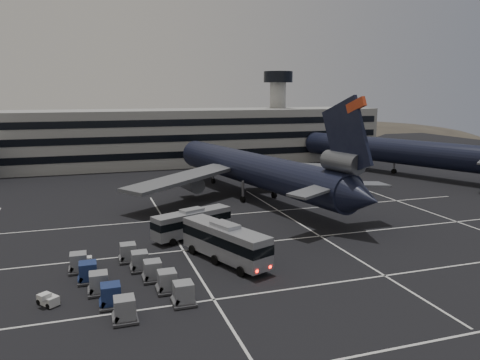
# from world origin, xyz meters

# --- Properties ---
(ground) EXTENTS (260.00, 260.00, 0.00)m
(ground) POSITION_xyz_m (0.00, 0.00, 0.00)
(ground) COLOR black
(ground) RESTS_ON ground
(lane_markings) EXTENTS (90.00, 55.62, 0.01)m
(lane_markings) POSITION_xyz_m (0.95, 0.72, 0.01)
(lane_markings) COLOR silver
(lane_markings) RESTS_ON ground
(terminal) EXTENTS (125.00, 26.00, 24.00)m
(terminal) POSITION_xyz_m (-2.95, 71.14, 6.93)
(terminal) COLOR gray
(terminal) RESTS_ON ground
(hills) EXTENTS (352.00, 180.00, 44.00)m
(hills) POSITION_xyz_m (17.99, 170.00, -12.07)
(hills) COLOR #38332B
(hills) RESTS_ON ground
(trijet_main) EXTENTS (46.39, 57.28, 18.08)m
(trijet_main) POSITION_xyz_m (11.25, 27.20, 5.25)
(trijet_main) COLOR black
(trijet_main) RESTS_ON ground
(trijet_far) EXTENTS (30.46, 54.84, 18.08)m
(trijet_far) POSITION_xyz_m (50.77, 40.42, 5.43)
(trijet_far) COLOR black
(trijet_far) RESTS_ON ground
(bus_near) EXTENTS (7.31, 12.62, 4.40)m
(bus_near) POSITION_xyz_m (-2.31, -1.09, 2.40)
(bus_near) COLOR #92949A
(bus_near) RESTS_ON ground
(bus_far) EXTENTS (10.92, 6.41, 3.81)m
(bus_far) POSITION_xyz_m (-3.89, 8.63, 2.08)
(bus_far) COLOR #92949A
(bus_far) RESTS_ON ground
(tug_a) EXTENTS (1.41, 2.28, 1.43)m
(tug_a) POSITION_xyz_m (-16.91, 1.54, 0.63)
(tug_a) COLOR silver
(tug_a) RESTS_ON ground
(tug_b) EXTENTS (2.08, 2.23, 1.24)m
(tug_b) POSITION_xyz_m (-20.05, -6.53, 0.55)
(tug_b) COLOR silver
(tug_b) RESTS_ON ground
(uld_cluster) EXTENTS (11.51, 16.81, 2.00)m
(uld_cluster) POSITION_xyz_m (-13.19, -4.54, 0.97)
(uld_cluster) COLOR #2D2D30
(uld_cluster) RESTS_ON ground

